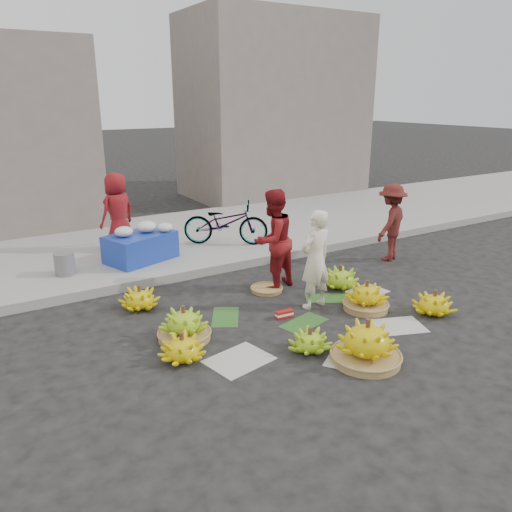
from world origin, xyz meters
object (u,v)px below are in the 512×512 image
banana_bunch_0 (182,348)px  bicycle (226,223)px  flower_table (141,245)px  banana_bunch_4 (366,297)px  vendor_cream (315,260)px

banana_bunch_0 → bicycle: 4.26m
flower_table → bicycle: size_ratio=0.81×
flower_table → bicycle: bearing=-15.4°
banana_bunch_4 → flower_table: bearing=121.6°
vendor_cream → bicycle: 3.07m
banana_bunch_0 → flower_table: size_ratio=0.42×
flower_table → vendor_cream: bearing=-82.3°
banana_bunch_4 → vendor_cream: 0.89m
vendor_cream → bicycle: bearing=-100.8°
vendor_cream → flower_table: 3.32m
vendor_cream → flower_table: vendor_cream is taller
banana_bunch_0 → bicycle: (2.39, 3.50, 0.40)m
vendor_cream → bicycle: vendor_cream is taller
vendor_cream → flower_table: bearing=-69.6°
bicycle → flower_table: bearing=128.9°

